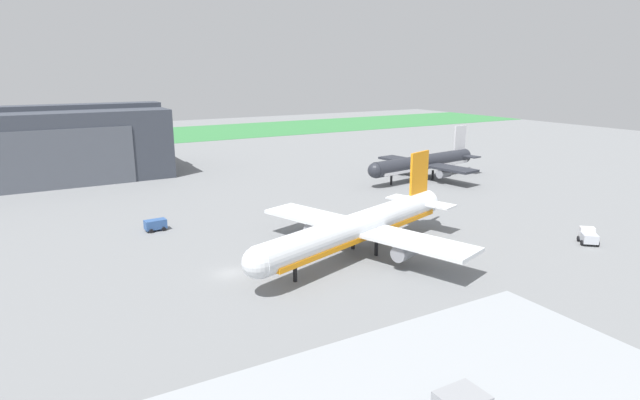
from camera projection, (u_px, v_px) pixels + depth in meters
ground_plane at (230, 273)px, 71.29m from camera, size 440.00×440.00×0.00m
grass_field_strip at (85, 140)px, 205.23m from camera, size 440.00×56.00×0.08m
airliner_near_right at (358, 227)px, 77.35m from camera, size 41.43×36.04×13.67m
airliner_far_left at (424, 163)px, 131.44m from camera, size 36.94×28.78×12.54m
ops_van at (155, 224)px, 89.86m from camera, size 3.70×2.47×1.95m
fuel_bowser at (588, 236)px, 83.21m from camera, size 3.98×4.09×2.43m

